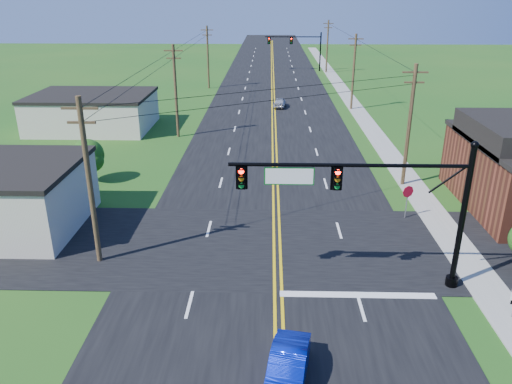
{
  "coord_description": "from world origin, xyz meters",
  "views": [
    {
      "loc": [
        -0.35,
        -13.55,
        13.65
      ],
      "look_at": [
        -0.98,
        10.0,
        4.13
      ],
      "focal_mm": 35.0,
      "sensor_mm": 36.0,
      "label": 1
    }
  ],
  "objects_px": {
    "blue_car": "(287,369)",
    "signal_mast_main": "(369,197)",
    "signal_mast_far": "(296,45)",
    "stop_sign": "(408,195)"
  },
  "relations": [
    {
      "from": "signal_mast_far",
      "to": "stop_sign",
      "type": "xyz_separation_m",
      "value": [
        4.06,
        -64.03,
        -2.92
      ]
    },
    {
      "from": "signal_mast_main",
      "to": "signal_mast_far",
      "type": "relative_size",
      "value": 1.03
    },
    {
      "from": "signal_mast_far",
      "to": "stop_sign",
      "type": "relative_size",
      "value": 4.87
    },
    {
      "from": "signal_mast_main",
      "to": "signal_mast_far",
      "type": "distance_m",
      "value": 72.0
    },
    {
      "from": "signal_mast_main",
      "to": "stop_sign",
      "type": "height_order",
      "value": "signal_mast_main"
    },
    {
      "from": "blue_car",
      "to": "stop_sign",
      "type": "relative_size",
      "value": 1.73
    },
    {
      "from": "signal_mast_main",
      "to": "stop_sign",
      "type": "distance_m",
      "value": 9.52
    },
    {
      "from": "blue_car",
      "to": "signal_mast_far",
      "type": "bearing_deg",
      "value": 96.97
    },
    {
      "from": "blue_car",
      "to": "signal_mast_main",
      "type": "bearing_deg",
      "value": 70.21
    },
    {
      "from": "signal_mast_main",
      "to": "stop_sign",
      "type": "bearing_deg",
      "value": 62.43
    }
  ]
}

